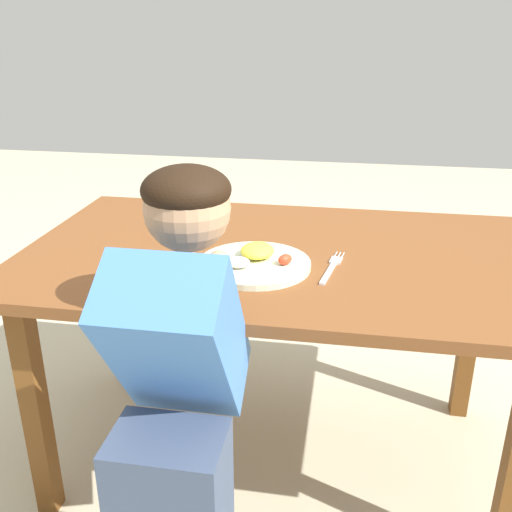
{
  "coord_description": "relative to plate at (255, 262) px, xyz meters",
  "views": [
    {
      "loc": [
        0.18,
        -1.42,
        1.24
      ],
      "look_at": [
        -0.05,
        -0.09,
        0.69
      ],
      "focal_mm": 40.77,
      "sensor_mm": 36.0,
      "label": 1
    }
  ],
  "objects": [
    {
      "name": "plate",
      "position": [
        0.0,
        0.0,
        0.0
      ],
      "size": [
        0.28,
        0.28,
        0.05
      ],
      "color": "beige",
      "rests_on": "dining_table"
    },
    {
      "name": "ground_plane",
      "position": [
        0.05,
        0.12,
        -0.69
      ],
      "size": [
        8.0,
        8.0,
        0.0
      ],
      "primitive_type": "plane",
      "color": "#B8AF90"
    },
    {
      "name": "dining_table",
      "position": [
        0.05,
        0.12,
        -0.09
      ],
      "size": [
        1.35,
        0.82,
        0.67
      ],
      "color": "brown",
      "rests_on": "ground_plane"
    },
    {
      "name": "fork",
      "position": [
        0.19,
        0.02,
        -0.01
      ],
      "size": [
        0.05,
        0.21,
        0.01
      ],
      "rotation": [
        0.0,
        0.0,
        1.4
      ],
      "color": "silver",
      "rests_on": "dining_table"
    },
    {
      "name": "person",
      "position": [
        -0.08,
        -0.41,
        -0.15
      ],
      "size": [
        0.22,
        0.52,
        0.99
      ],
      "color": "#3A4862",
      "rests_on": "ground_plane"
    },
    {
      "name": "spoon",
      "position": [
        -0.19,
        -0.01,
        -0.01
      ],
      "size": [
        0.04,
        0.19,
        0.02
      ],
      "rotation": [
        0.0,
        0.0,
        1.5
      ],
      "color": "tan",
      "rests_on": "dining_table"
    }
  ]
}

